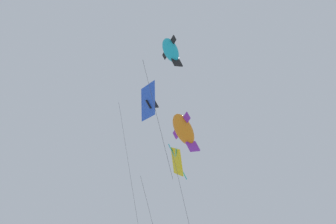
{
  "coord_description": "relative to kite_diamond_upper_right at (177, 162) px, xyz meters",
  "views": [
    {
      "loc": [
        -16.08,
        -9.0,
        16.02
      ],
      "look_at": [
        2.67,
        -6.74,
        36.26
      ],
      "focal_mm": 53.37,
      "sensor_mm": 36.0,
      "label": 1
    }
  ],
  "objects": [
    {
      "name": "kite_delta_highest",
      "position": [
        2.43,
        2.13,
        7.95
      ],
      "size": [
        3.85,
        2.81,
        9.47
      ],
      "rotation": [
        0.43,
        0.0,
        3.52
      ],
      "color": "blue"
    },
    {
      "name": "kite_fish_near_right",
      "position": [
        -7.05,
        -0.48,
        0.68
      ],
      "size": [
        2.35,
        1.88,
        7.03
      ],
      "rotation": [
        0.39,
        0.0,
        3.69
      ],
      "color": "#1EB2C6"
    },
    {
      "name": "kite_fish_near_left",
      "position": [
        -2.76,
        -0.64,
        -0.26
      ],
      "size": [
        2.24,
        1.81,
        7.67
      ],
      "rotation": [
        0.46,
        0.0,
        3.68
      ],
      "color": "orange"
    },
    {
      "name": "kite_diamond_upper_right",
      "position": [
        0.0,
        0.0,
        0.0
      ],
      "size": [
        3.7,
        2.46,
        9.84
      ],
      "rotation": [
        0.47,
        0.0,
        3.71
      ],
      "color": "yellow"
    }
  ]
}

